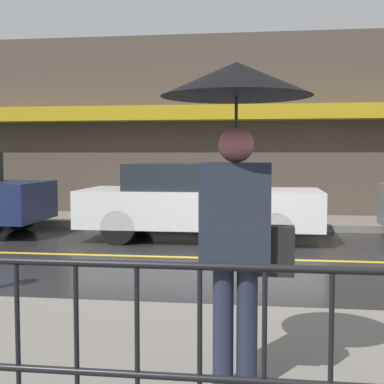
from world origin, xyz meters
name	(u,v)px	position (x,y,z in m)	size (l,w,h in m)	color
ground_plane	(244,259)	(0.00, 0.00, 0.00)	(80.00, 80.00, 0.00)	#262628
sidewalk_near	(221,375)	(0.00, -4.54, 0.07)	(28.00, 2.96, 0.15)	slate
sidewalk_far	(250,222)	(0.00, 4.01, 0.07)	(28.00, 1.92, 0.15)	slate
lane_marking	(244,259)	(0.00, 0.00, 0.00)	(25.20, 0.12, 0.01)	gold
building_storefront	(252,126)	(0.00, 5.09, 2.29)	(28.00, 0.85, 4.54)	#4C4238
railing_foreground	(200,342)	(0.00, -5.77, 0.74)	(12.00, 0.04, 0.96)	black
pedestrian	(237,142)	(0.12, -4.91, 1.67)	(0.91, 0.91, 2.00)	#23283D
car_white	(198,201)	(-0.93, 1.81, 0.73)	(4.45, 1.74, 1.43)	silver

